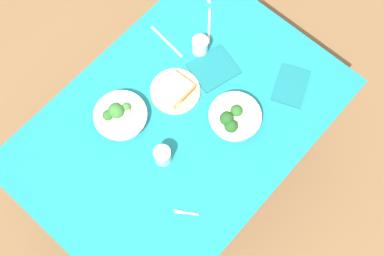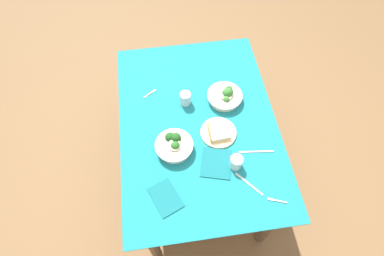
# 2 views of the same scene
# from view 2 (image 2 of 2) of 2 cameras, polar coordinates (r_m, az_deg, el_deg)

# --- Properties ---
(ground_plane) EXTENTS (6.00, 6.00, 0.00)m
(ground_plane) POSITION_cam_2_polar(r_m,az_deg,el_deg) (2.58, 0.86, -7.92)
(ground_plane) COLOR brown
(dining_table) EXTENTS (1.38, 0.96, 0.74)m
(dining_table) POSITION_cam_2_polar(r_m,az_deg,el_deg) (2.02, 1.08, -0.78)
(dining_table) COLOR #197A84
(dining_table) RESTS_ON ground_plane
(broccoli_bowl_far) EXTENTS (0.23, 0.23, 0.10)m
(broccoli_bowl_far) POSITION_cam_2_polar(r_m,az_deg,el_deg) (2.01, 6.10, 5.82)
(broccoli_bowl_far) COLOR silver
(broccoli_bowl_far) RESTS_ON dining_table
(broccoli_bowl_near) EXTENTS (0.22, 0.22, 0.09)m
(broccoli_bowl_near) POSITION_cam_2_polar(r_m,az_deg,el_deg) (1.81, -3.28, -3.17)
(broccoli_bowl_near) COLOR silver
(broccoli_bowl_near) RESTS_ON dining_table
(bread_side_plate) EXTENTS (0.22, 0.22, 0.04)m
(bread_side_plate) POSITION_cam_2_polar(r_m,az_deg,el_deg) (1.88, 4.81, -0.72)
(bread_side_plate) COLOR #D6B27A
(bread_side_plate) RESTS_ON dining_table
(water_glass_center) EXTENTS (0.07, 0.07, 0.08)m
(water_glass_center) POSITION_cam_2_polar(r_m,az_deg,el_deg) (1.77, 8.05, -6.21)
(water_glass_center) COLOR silver
(water_glass_center) RESTS_ON dining_table
(water_glass_side) EXTENTS (0.07, 0.07, 0.09)m
(water_glass_side) POSITION_cam_2_polar(r_m,az_deg,el_deg) (1.98, -1.22, 5.43)
(water_glass_side) COLOR silver
(water_glass_side) RESTS_ON dining_table
(fork_by_far_bowl) EXTENTS (0.05, 0.10, 0.00)m
(fork_by_far_bowl) POSITION_cam_2_polar(r_m,az_deg,el_deg) (1.77, 15.15, -12.65)
(fork_by_far_bowl) COLOR #B7B7BC
(fork_by_far_bowl) RESTS_ON dining_table
(fork_by_near_bowl) EXTENTS (0.06, 0.09, 0.00)m
(fork_by_near_bowl) POSITION_cam_2_polar(r_m,az_deg,el_deg) (2.08, -7.60, 6.32)
(fork_by_near_bowl) COLOR #B7B7BC
(fork_by_near_bowl) RESTS_ON dining_table
(table_knife_left) EXTENTS (0.03, 0.21, 0.00)m
(table_knife_left) POSITION_cam_2_polar(r_m,az_deg,el_deg) (1.86, 11.66, -4.24)
(table_knife_left) COLOR #B7B7BC
(table_knife_left) RESTS_ON dining_table
(table_knife_right) EXTENTS (0.15, 0.13, 0.00)m
(table_knife_right) POSITION_cam_2_polar(r_m,az_deg,el_deg) (1.77, 10.38, -10.02)
(table_knife_right) COLOR #B7B7BC
(table_knife_right) RESTS_ON dining_table
(napkin_folded_upper) EXTENTS (0.22, 0.19, 0.01)m
(napkin_folded_upper) POSITION_cam_2_polar(r_m,az_deg,el_deg) (1.72, -4.84, -12.53)
(napkin_folded_upper) COLOR #156870
(napkin_folded_upper) RESTS_ON dining_table
(napkin_folded_lower) EXTENTS (0.22, 0.21, 0.01)m
(napkin_folded_lower) POSITION_cam_2_polar(r_m,az_deg,el_deg) (1.80, 4.44, -6.40)
(napkin_folded_lower) COLOR #156870
(napkin_folded_lower) RESTS_ON dining_table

